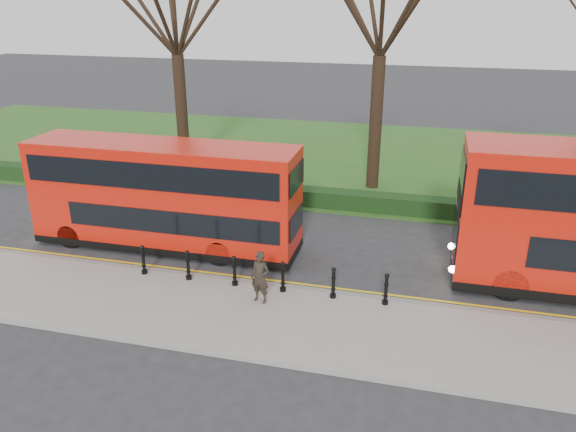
# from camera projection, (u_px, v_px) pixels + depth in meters

# --- Properties ---
(ground) EXTENTS (120.00, 120.00, 0.00)m
(ground) POSITION_uv_depth(u_px,v_px,m) (282.00, 274.00, 19.43)
(ground) COLOR #28282B
(ground) RESTS_ON ground
(pavement) EXTENTS (60.00, 4.00, 0.15)m
(pavement) POSITION_uv_depth(u_px,v_px,m) (256.00, 318.00, 16.70)
(pavement) COLOR gray
(pavement) RESTS_ON ground
(kerb) EXTENTS (60.00, 0.25, 0.16)m
(kerb) POSITION_uv_depth(u_px,v_px,m) (274.00, 286.00, 18.50)
(kerb) COLOR slate
(kerb) RESTS_ON ground
(grass_verge) EXTENTS (60.00, 18.00, 0.06)m
(grass_verge) POSITION_uv_depth(u_px,v_px,m) (347.00, 157.00, 32.90)
(grass_verge) COLOR #2A501A
(grass_verge) RESTS_ON ground
(hedge) EXTENTS (60.00, 0.90, 0.80)m
(hedge) POSITION_uv_depth(u_px,v_px,m) (320.00, 198.00, 25.39)
(hedge) COLOR black
(hedge) RESTS_ON ground
(yellow_line_outer) EXTENTS (60.00, 0.10, 0.01)m
(yellow_line_outer) POSITION_uv_depth(u_px,v_px,m) (277.00, 284.00, 18.79)
(yellow_line_outer) COLOR yellow
(yellow_line_outer) RESTS_ON ground
(yellow_line_inner) EXTENTS (60.00, 0.10, 0.01)m
(yellow_line_inner) POSITION_uv_depth(u_px,v_px,m) (278.00, 281.00, 18.97)
(yellow_line_inner) COLOR yellow
(yellow_line_inner) RESTS_ON ground
(tree_left) EXTENTS (7.19, 7.19, 11.23)m
(tree_left) POSITION_uv_depth(u_px,v_px,m) (174.00, 12.00, 27.18)
(tree_left) COLOR black
(tree_left) RESTS_ON ground
(tree_mid) EXTENTS (7.41, 7.41, 11.58)m
(tree_mid) POSITION_uv_depth(u_px,v_px,m) (382.00, 8.00, 24.80)
(tree_mid) COLOR black
(tree_mid) RESTS_ON ground
(bollard_row) EXTENTS (8.31, 0.15, 1.00)m
(bollard_row) POSITION_uv_depth(u_px,v_px,m) (258.00, 274.00, 18.07)
(bollard_row) COLOR black
(bollard_row) RESTS_ON pavement
(bus_lead) EXTENTS (10.11, 2.32, 4.02)m
(bus_lead) POSITION_uv_depth(u_px,v_px,m) (164.00, 196.00, 20.84)
(bus_lead) COLOR red
(bus_lead) RESTS_ON ground
(pedestrian) EXTENTS (0.68, 0.52, 1.67)m
(pedestrian) POSITION_uv_depth(u_px,v_px,m) (260.00, 277.00, 17.16)
(pedestrian) COLOR black
(pedestrian) RESTS_ON pavement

